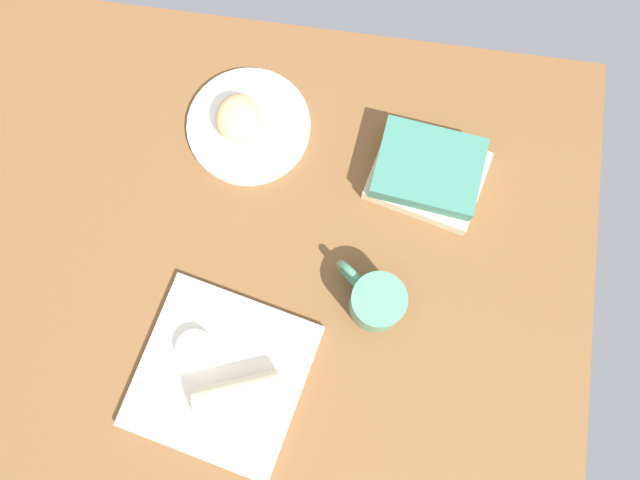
{
  "coord_description": "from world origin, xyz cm",
  "views": [
    {
      "loc": [
        -12.24,
        18.18,
        114.5
      ],
      "look_at": [
        -8.96,
        -5.52,
        7.0
      ],
      "focal_mm": 37.9,
      "sensor_mm": 36.0,
      "label": 1
    }
  ],
  "objects_px": {
    "sauce_cup": "(195,348)",
    "book_stack": "(428,172)",
    "round_plate": "(249,126)",
    "scone_pastry": "(238,118)",
    "coffee_mug": "(375,301)",
    "breakfast_wrap": "(238,397)",
    "square_plate": "(222,375)"
  },
  "relations": [
    {
      "from": "square_plate",
      "to": "breakfast_wrap",
      "type": "height_order",
      "value": "breakfast_wrap"
    },
    {
      "from": "sauce_cup",
      "to": "book_stack",
      "type": "height_order",
      "value": "book_stack"
    },
    {
      "from": "sauce_cup",
      "to": "book_stack",
      "type": "bearing_deg",
      "value": -134.51
    },
    {
      "from": "sauce_cup",
      "to": "book_stack",
      "type": "distance_m",
      "value": 0.48
    },
    {
      "from": "square_plate",
      "to": "book_stack",
      "type": "xyz_separation_m",
      "value": [
        -0.29,
        -0.38,
        0.02
      ]
    },
    {
      "from": "round_plate",
      "to": "book_stack",
      "type": "height_order",
      "value": "book_stack"
    },
    {
      "from": "scone_pastry",
      "to": "book_stack",
      "type": "distance_m",
      "value": 0.33
    },
    {
      "from": "round_plate",
      "to": "coffee_mug",
      "type": "height_order",
      "value": "coffee_mug"
    },
    {
      "from": "round_plate",
      "to": "square_plate",
      "type": "distance_m",
      "value": 0.43
    },
    {
      "from": "breakfast_wrap",
      "to": "square_plate",
      "type": "bearing_deg",
      "value": 30.74
    },
    {
      "from": "breakfast_wrap",
      "to": "book_stack",
      "type": "relative_size",
      "value": 0.64
    },
    {
      "from": "breakfast_wrap",
      "to": "coffee_mug",
      "type": "distance_m",
      "value": 0.26
    },
    {
      "from": "scone_pastry",
      "to": "sauce_cup",
      "type": "xyz_separation_m",
      "value": [
        0.01,
        0.39,
        -0.01
      ]
    },
    {
      "from": "scone_pastry",
      "to": "book_stack",
      "type": "xyz_separation_m",
      "value": [
        -0.33,
        0.05,
        -0.01
      ]
    },
    {
      "from": "sauce_cup",
      "to": "book_stack",
      "type": "relative_size",
      "value": 0.28
    },
    {
      "from": "scone_pastry",
      "to": "sauce_cup",
      "type": "height_order",
      "value": "scone_pastry"
    },
    {
      "from": "coffee_mug",
      "to": "round_plate",
      "type": "bearing_deg",
      "value": -47.84
    },
    {
      "from": "sauce_cup",
      "to": "round_plate",
      "type": "bearing_deg",
      "value": -93.07
    },
    {
      "from": "scone_pastry",
      "to": "sauce_cup",
      "type": "relative_size",
      "value": 1.45
    },
    {
      "from": "round_plate",
      "to": "coffee_mug",
      "type": "distance_m",
      "value": 0.38
    },
    {
      "from": "square_plate",
      "to": "breakfast_wrap",
      "type": "bearing_deg",
      "value": 141.63
    },
    {
      "from": "scone_pastry",
      "to": "coffee_mug",
      "type": "bearing_deg",
      "value": 133.91
    },
    {
      "from": "round_plate",
      "to": "coffee_mug",
      "type": "xyz_separation_m",
      "value": [
        -0.25,
        0.28,
        0.04
      ]
    },
    {
      "from": "sauce_cup",
      "to": "breakfast_wrap",
      "type": "distance_m",
      "value": 0.11
    },
    {
      "from": "square_plate",
      "to": "round_plate",
      "type": "bearing_deg",
      "value": -86.69
    },
    {
      "from": "scone_pastry",
      "to": "square_plate",
      "type": "relative_size",
      "value": 0.33
    },
    {
      "from": "book_stack",
      "to": "coffee_mug",
      "type": "relative_size",
      "value": 1.79
    },
    {
      "from": "sauce_cup",
      "to": "coffee_mug",
      "type": "xyz_separation_m",
      "value": [
        -0.27,
        -0.11,
        0.02
      ]
    },
    {
      "from": "square_plate",
      "to": "coffee_mug",
      "type": "xyz_separation_m",
      "value": [
        -0.23,
        -0.15,
        0.04
      ]
    },
    {
      "from": "square_plate",
      "to": "sauce_cup",
      "type": "distance_m",
      "value": 0.06
    },
    {
      "from": "book_stack",
      "to": "round_plate",
      "type": "bearing_deg",
      "value": -8.89
    },
    {
      "from": "round_plate",
      "to": "breakfast_wrap",
      "type": "distance_m",
      "value": 0.46
    }
  ]
}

